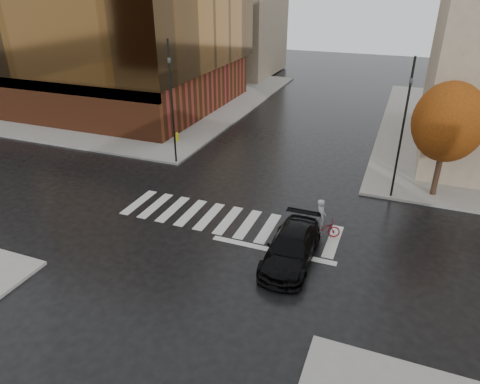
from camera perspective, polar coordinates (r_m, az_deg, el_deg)
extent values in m
plane|color=black|center=(22.10, -2.09, -4.39)|extent=(120.00, 120.00, 0.00)
cube|color=gray|center=(49.18, -15.32, 12.40)|extent=(30.00, 30.00, 0.15)
cube|color=silver|center=(22.49, -1.59, -3.77)|extent=(12.00, 3.00, 0.01)
cube|color=#612D17|center=(47.04, -18.80, 13.93)|extent=(26.00, 18.00, 4.00)
cube|color=beige|center=(40.54, -26.97, 12.83)|extent=(26.00, 0.40, 1.00)
cylinder|color=#2E2214|center=(26.71, 24.83, 2.45)|extent=(0.32, 0.32, 2.80)
ellipsoid|color=#993B0E|center=(25.78, 26.06, 8.37)|extent=(3.80, 3.80, 4.37)
imported|color=black|center=(19.19, 6.85, -7.37)|extent=(2.06, 4.92, 1.42)
imported|color=maroon|center=(21.32, 10.87, -4.72)|extent=(1.84, 0.99, 0.92)
imported|color=#9EA1A7|center=(21.04, 10.74, -3.28)|extent=(0.59, 0.76, 1.87)
cylinder|color=black|center=(28.38, -9.04, 11.52)|extent=(0.12, 0.12, 7.99)
imported|color=black|center=(27.79, -9.48, 17.29)|extent=(0.22, 0.19, 1.00)
cylinder|color=black|center=(24.74, 20.81, 7.61)|extent=(0.12, 0.12, 7.78)
imported|color=black|center=(24.06, 21.91, 13.95)|extent=(0.21, 0.23, 0.97)
cylinder|color=#D6DB0C|center=(33.47, -8.39, 7.23)|extent=(0.23, 0.23, 0.56)
sphere|color=#D6DB0C|center=(33.38, -8.42, 7.68)|extent=(0.24, 0.24, 0.24)
cylinder|color=#403716|center=(22.72, 9.27, -3.80)|extent=(0.69, 0.69, 0.01)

